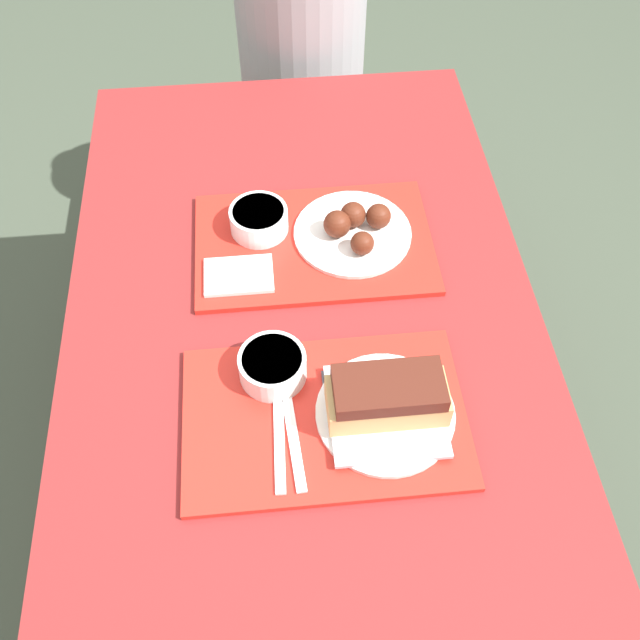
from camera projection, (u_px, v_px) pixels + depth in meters
ground_plane at (309, 490)px, 1.84m from camera, size 12.00×12.00×0.00m
picnic_table at (305, 352)px, 1.33m from camera, size 0.84×1.41×0.74m
picnic_bench_far at (280, 142)px, 2.09m from camera, size 0.79×0.28×0.45m
tray_near at (325, 417)px, 1.12m from camera, size 0.45×0.29×0.01m
tray_far at (314, 244)px, 1.35m from camera, size 0.45×0.29×0.01m
bowl_coleslaw_near at (272, 365)px, 1.14m from camera, size 0.11×0.11×0.05m
brisket_sandwich_plate at (387, 402)px, 1.09m from camera, size 0.22×0.22×0.09m
plastic_fork_near at (279, 442)px, 1.09m from camera, size 0.02×0.17×0.00m
plastic_knife_near at (294, 441)px, 1.09m from camera, size 0.03×0.17×0.00m
condiment_packet at (333, 378)px, 1.16m from camera, size 0.04×0.03×0.01m
bowl_coleslaw_far at (259, 219)px, 1.34m from camera, size 0.11×0.11×0.05m
wings_plate_far at (354, 228)px, 1.34m from camera, size 0.22×0.22×0.06m
napkin_far at (239, 275)px, 1.29m from camera, size 0.12×0.09×0.01m
person_seated_across at (301, 26)px, 1.80m from camera, size 0.33×0.33×0.69m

